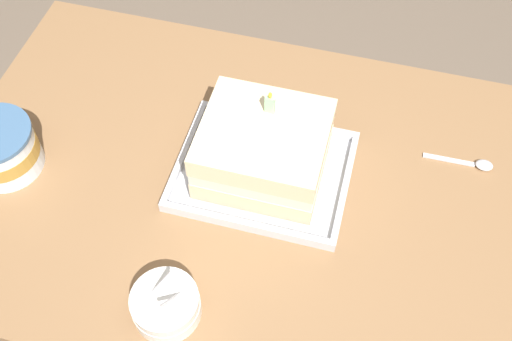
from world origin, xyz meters
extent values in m
plane|color=#6B5B4C|center=(0.00, 0.00, 0.00)|extent=(8.00, 8.00, 0.00)
cube|color=olive|center=(0.00, 0.00, 0.71)|extent=(1.19, 0.79, 0.04)
cube|color=olive|center=(-0.54, 0.34, 0.35)|extent=(0.06, 0.06, 0.69)
cube|color=olive|center=(0.54, 0.34, 0.35)|extent=(0.06, 0.06, 0.69)
cube|color=silver|center=(0.02, 0.03, 0.73)|extent=(0.33, 0.26, 0.01)
cube|color=silver|center=(0.02, -0.09, 0.75)|extent=(0.33, 0.01, 0.02)
cube|color=silver|center=(0.02, 0.16, 0.75)|extent=(0.33, 0.01, 0.02)
cube|color=silver|center=(-0.14, 0.03, 0.75)|extent=(0.01, 0.24, 0.02)
cube|color=silver|center=(0.18, 0.03, 0.75)|extent=(0.01, 0.24, 0.02)
cube|color=beige|center=(0.02, 0.03, 0.78)|extent=(0.23, 0.20, 0.04)
cube|color=silver|center=(0.02, 0.03, 0.81)|extent=(0.22, 0.20, 0.03)
cube|color=beige|center=(0.02, 0.03, 0.85)|extent=(0.23, 0.20, 0.04)
cube|color=silver|center=(0.02, 0.02, 0.87)|extent=(0.17, 0.04, 0.00)
cube|color=#99DB9E|center=(0.02, 0.07, 0.89)|extent=(0.02, 0.01, 0.04)
ellipsoid|color=yellow|center=(0.02, 0.07, 0.91)|extent=(0.01, 0.01, 0.01)
cylinder|color=white|center=(-0.06, -0.28, 0.75)|extent=(0.11, 0.11, 0.03)
cylinder|color=white|center=(-0.06, -0.28, 0.77)|extent=(0.11, 0.11, 0.03)
cylinder|color=silver|center=(-0.08, -0.27, 0.80)|extent=(0.04, 0.04, 0.05)
cylinder|color=silver|center=(-0.08, -0.27, 0.80)|extent=(0.04, 0.04, 0.05)
cylinder|color=silver|center=(-0.05, -0.29, 0.80)|extent=(0.02, 0.06, 0.05)
cylinder|color=white|center=(-0.47, -0.08, 0.78)|extent=(0.14, 0.14, 0.09)
cylinder|color=#B78938|center=(-0.47, -0.08, 0.78)|extent=(0.14, 0.14, 0.03)
ellipsoid|color=silver|center=(0.43, 0.16, 0.74)|extent=(0.03, 0.03, 0.01)
cube|color=silver|center=(0.37, 0.16, 0.73)|extent=(0.10, 0.01, 0.00)
camera|label=1|loc=(0.18, -0.60, 1.69)|focal=41.95mm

